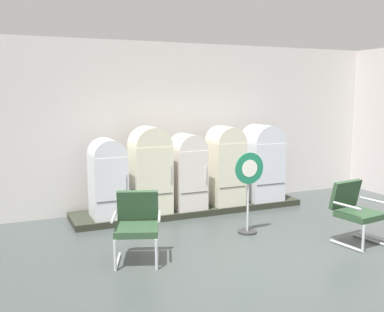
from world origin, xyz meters
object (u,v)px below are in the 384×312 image
at_px(refrigerator_3, 226,163).
at_px(armchair_right, 355,209).
at_px(refrigerator_4, 262,160).
at_px(sign_stand, 249,192).
at_px(refrigerator_0, 108,176).
at_px(armchair_left, 137,222).
at_px(refrigerator_1, 150,167).
at_px(refrigerator_2, 188,169).

relative_size(refrigerator_3, armchair_right, 1.61).
distance_m(refrigerator_3, armchair_right, 2.75).
relative_size(refrigerator_4, sign_stand, 1.14).
xyz_separation_m(refrigerator_0, armchair_left, (-0.05, -1.93, -0.32)).
relative_size(refrigerator_1, refrigerator_2, 1.11).
height_order(refrigerator_1, refrigerator_2, refrigerator_1).
xyz_separation_m(refrigerator_1, refrigerator_4, (2.43, 0.05, -0.03)).
xyz_separation_m(refrigerator_3, armchair_left, (-2.40, -1.92, -0.40)).
bearing_deg(sign_stand, refrigerator_3, 76.40).
bearing_deg(armchair_right, refrigerator_3, 109.23).
xyz_separation_m(refrigerator_0, refrigerator_1, (0.79, -0.02, 0.10)).
distance_m(refrigerator_2, refrigerator_4, 1.68).
bearing_deg(refrigerator_1, refrigerator_0, 178.53).
bearing_deg(sign_stand, refrigerator_2, 106.60).
height_order(refrigerator_2, refrigerator_4, refrigerator_4).
bearing_deg(refrigerator_1, armchair_left, -113.55).
relative_size(refrigerator_4, armchair_left, 1.61).
distance_m(refrigerator_3, armchair_left, 3.10).
bearing_deg(refrigerator_3, refrigerator_2, 179.61).
xyz_separation_m(refrigerator_1, armchair_left, (-0.83, -1.91, -0.42)).
relative_size(refrigerator_2, armchair_right, 1.49).
bearing_deg(refrigerator_3, sign_stand, -103.60).
bearing_deg(armchair_right, refrigerator_0, 141.54).
distance_m(refrigerator_0, refrigerator_4, 3.22).
bearing_deg(refrigerator_1, sign_stand, -50.91).
bearing_deg(refrigerator_0, refrigerator_1, -1.47).
bearing_deg(refrigerator_1, armchair_right, -46.11).
bearing_deg(sign_stand, refrigerator_1, 129.09).
bearing_deg(refrigerator_2, refrigerator_4, 0.89).
height_order(refrigerator_2, refrigerator_3, refrigerator_3).
bearing_deg(refrigerator_2, refrigerator_0, -179.99).
bearing_deg(refrigerator_2, armchair_left, -129.44).
xyz_separation_m(refrigerator_3, sign_stand, (-0.36, -1.49, -0.24)).
distance_m(refrigerator_4, armchair_right, 2.63).
height_order(armchair_left, armchair_right, same).
distance_m(refrigerator_0, armchair_left, 1.95).
bearing_deg(refrigerator_0, sign_stand, -37.04).
relative_size(refrigerator_0, refrigerator_2, 0.98).
distance_m(refrigerator_3, refrigerator_4, 0.87).
relative_size(refrigerator_3, armchair_left, 1.61).
xyz_separation_m(refrigerator_3, refrigerator_4, (0.87, 0.03, -0.01)).
bearing_deg(refrigerator_2, refrigerator_1, -178.45).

